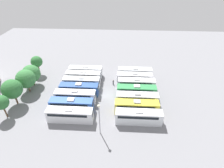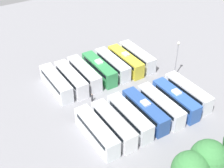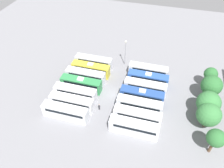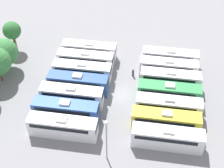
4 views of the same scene
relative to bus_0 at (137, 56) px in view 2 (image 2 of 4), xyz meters
The scene contains 18 objects.
ground_plane 12.70m from the bus_0, 39.35° to the left, with size 117.13×117.13×0.00m, color gray.
bus_0 is the anchor object (origin of this frame).
bus_1 3.30m from the bus_0, ahead, with size 2.46×10.62×3.71m.
bus_2 6.41m from the bus_0, ahead, with size 2.46×10.62×3.71m.
bus_3 9.67m from the bus_0, ahead, with size 2.46×10.62×3.71m.
bus_4 13.11m from the bus_0, ahead, with size 2.46×10.62×3.71m.
bus_5 16.27m from the bus_0, ahead, with size 2.46×10.62×3.71m.
bus_6 19.37m from the bus_0, ahead, with size 2.46×10.62×3.71m.
bus_7 15.80m from the bus_0, 90.88° to the left, with size 2.46×10.62×3.71m.
bus_8 16.55m from the bus_0, 78.98° to the left, with size 2.46×10.62×3.71m.
bus_9 17.36m from the bus_0, 67.89° to the left, with size 2.46×10.62×3.71m.
bus_10 18.52m from the bus_0, 58.29° to the left, with size 2.46×10.62×3.71m.
bus_11 20.40m from the bus_0, 50.44° to the left, with size 2.46×10.62×3.71m.
bus_12 22.72m from the bus_0, 44.22° to the left, with size 2.46×10.62×3.71m.
bus_13 24.95m from the bus_0, 39.01° to the left, with size 2.46×10.62×3.71m.
worker_person 16.48m from the bus_0, 23.33° to the left, with size 0.36×0.36×1.70m.
light_pole 9.87m from the bus_0, 113.10° to the left, with size 0.60×0.60×8.19m.
tree_2 32.31m from the bus_0, 71.31° to the left, with size 5.29×5.29×6.94m.
Camera 2 is at (26.79, 39.65, 36.86)m, focal length 50.00 mm.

